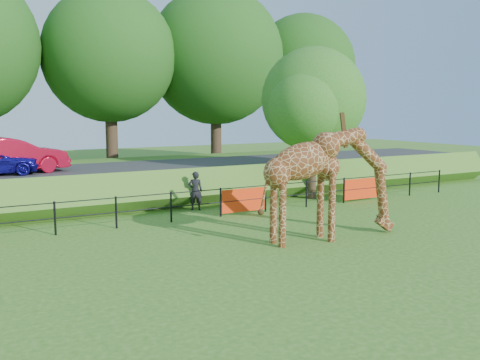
{
  "coord_description": "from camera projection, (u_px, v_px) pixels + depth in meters",
  "views": [
    {
      "loc": [
        -7.17,
        -9.55,
        4.02
      ],
      "look_at": [
        0.37,
        3.68,
        2.0
      ],
      "focal_mm": 40.0,
      "sensor_mm": 36.0,
      "label": 1
    }
  ],
  "objects": [
    {
      "name": "giraffe",
      "position": [
        331.0,
        184.0,
        16.47
      ],
      "size": [
        4.94,
        1.33,
        3.48
      ],
      "primitive_type": null,
      "rotation": [
        0.0,
        0.0,
        -0.09
      ],
      "color": "#5E2D13",
      "rests_on": "ground"
    },
    {
      "name": "embankment",
      "position": [
        111.0,
        180.0,
        25.53
      ],
      "size": [
        40.0,
        9.0,
        1.3
      ],
      "primitive_type": "cube",
      "color": "#346619",
      "rests_on": "ground"
    },
    {
      "name": "ground",
      "position": [
        305.0,
        285.0,
        12.27
      ],
      "size": [
        90.0,
        90.0,
        0.0
      ],
      "primitive_type": "plane",
      "color": "#346619",
      "rests_on": "ground"
    },
    {
      "name": "perimeter_fence",
      "position": [
        171.0,
        207.0,
        19.09
      ],
      "size": [
        28.07,
        0.1,
        1.1
      ],
      "primitive_type": null,
      "color": "black",
      "rests_on": "ground"
    },
    {
      "name": "road",
      "position": [
        120.0,
        169.0,
        24.15
      ],
      "size": [
        40.0,
        5.0,
        0.12
      ],
      "primitive_type": "cube",
      "color": "#2E2E30",
      "rests_on": "embankment"
    },
    {
      "name": "visitor",
      "position": [
        195.0,
        191.0,
        21.37
      ],
      "size": [
        0.67,
        0.57,
        1.56
      ],
      "primitive_type": "imported",
      "rotation": [
        0.0,
        0.0,
        2.74
      ],
      "color": "black",
      "rests_on": "ground"
    },
    {
      "name": "tree_east",
      "position": [
        315.0,
        103.0,
        23.73
      ],
      "size": [
        5.4,
        4.71,
        6.76
      ],
      "color": "black",
      "rests_on": "ground"
    },
    {
      "name": "bg_tree_line",
      "position": [
        107.0,
        55.0,
        31.2
      ],
      "size": [
        37.3,
        8.8,
        11.82
      ],
      "color": "black",
      "rests_on": "ground"
    },
    {
      "name": "car_red",
      "position": [
        10.0,
        156.0,
        21.59
      ],
      "size": [
        4.68,
        2.34,
        1.47
      ],
      "primitive_type": "imported",
      "rotation": [
        0.0,
        0.0,
        1.75
      ],
      "color": "#B30C27",
      "rests_on": "road"
    }
  ]
}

